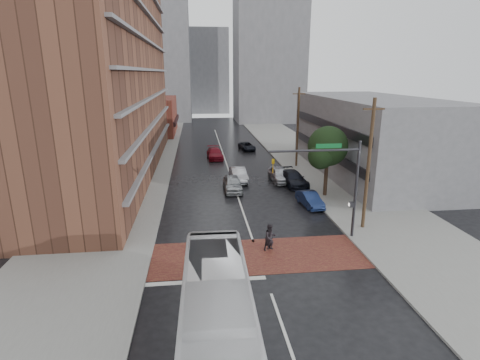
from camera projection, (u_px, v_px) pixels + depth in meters
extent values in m
plane|color=black|center=(259.00, 259.00, 24.34)|extent=(160.00, 160.00, 0.00)
cube|color=brown|center=(258.00, 255.00, 24.81)|extent=(14.00, 5.00, 0.02)
cube|color=gray|center=(136.00, 169.00, 46.92)|extent=(9.00, 90.00, 0.15)
cube|color=gray|center=(314.00, 164.00, 49.45)|extent=(9.00, 90.00, 0.15)
cube|color=brown|center=(103.00, 51.00, 41.84)|extent=(10.00, 44.00, 28.00)
cube|color=brown|center=(154.00, 116.00, 73.60)|extent=(8.00, 16.00, 7.00)
cube|color=gray|center=(370.00, 136.00, 44.01)|extent=(11.00, 26.00, 9.00)
cube|color=gray|center=(153.00, 55.00, 92.84)|extent=(18.00, 16.00, 32.00)
cube|color=gray|center=(269.00, 45.00, 89.65)|extent=(16.00, 14.00, 36.00)
cube|color=gray|center=(208.00, 72.00, 111.72)|extent=(12.00, 10.00, 24.00)
cylinder|color=#332319|center=(326.00, 177.00, 36.18)|extent=(0.36, 0.36, 4.00)
sphere|color=#1B3216|center=(328.00, 146.00, 35.35)|extent=(3.80, 3.80, 3.80)
sphere|color=#1B3216|center=(321.00, 156.00, 34.71)|extent=(2.40, 2.40, 2.40)
sphere|color=#1B3216|center=(333.00, 150.00, 36.37)|extent=(2.60, 2.60, 2.60)
cylinder|color=#2D2D33|center=(356.00, 191.00, 26.53)|extent=(0.20, 0.20, 7.20)
cylinder|color=#2D2D33|center=(314.00, 151.00, 25.35)|extent=(6.40, 0.16, 0.16)
imported|color=gold|center=(273.00, 166.00, 25.32)|extent=(0.20, 0.16, 1.00)
cube|color=#0C5926|center=(329.00, 146.00, 25.38)|extent=(1.80, 0.05, 0.30)
cube|color=#2D2D33|center=(351.00, 204.00, 26.78)|extent=(0.30, 0.30, 0.35)
cylinder|color=#473321|center=(368.00, 166.00, 27.75)|extent=(0.26, 0.26, 10.00)
cube|color=#473321|center=(374.00, 109.00, 26.59)|extent=(1.60, 0.12, 0.12)
cylinder|color=#473321|center=(298.00, 128.00, 46.84)|extent=(0.26, 0.26, 10.00)
cube|color=#473321|center=(299.00, 94.00, 45.68)|extent=(1.60, 0.12, 0.12)
imported|color=silver|center=(217.00, 321.00, 15.53)|extent=(3.22, 12.64, 3.50)
imported|color=black|center=(270.00, 240.00, 25.53)|extent=(0.57, 0.42, 1.43)
imported|color=black|center=(270.00, 237.00, 25.37)|extent=(1.12, 1.01, 1.88)
imported|color=#979A9E|center=(233.00, 184.00, 38.21)|extent=(1.91, 4.62, 1.57)
imported|color=#B2B3BA|center=(238.00, 175.00, 41.62)|extent=(1.84, 4.69, 1.52)
imported|color=maroon|center=(215.00, 153.00, 52.72)|extent=(2.33, 5.19, 1.48)
imported|color=black|center=(247.00, 146.00, 58.59)|extent=(2.61, 4.53, 1.19)
imported|color=#152249|center=(310.00, 199.00, 33.87)|extent=(1.81, 4.07, 1.30)
imported|color=black|center=(293.00, 178.00, 40.10)|extent=(2.85, 5.51, 1.53)
imported|color=#ADAEB5|center=(280.00, 174.00, 41.48)|extent=(2.13, 4.87, 1.63)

